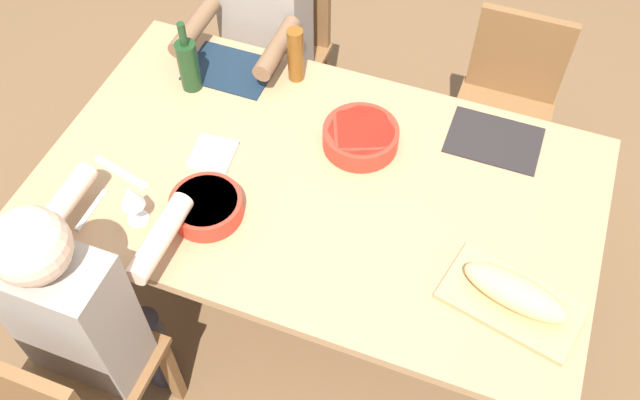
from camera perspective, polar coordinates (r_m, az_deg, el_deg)
ground_plane at (r=2.94m, az=-0.00°, el=-7.36°), size 8.00×8.00×0.00m
dining_table at (r=2.38m, az=-0.00°, el=0.53°), size 1.85×1.08×0.74m
chair_far_right at (r=3.04m, az=14.99°, el=7.84°), size 0.40×0.40×0.85m
chair_far_left at (r=3.20m, az=-3.15°, el=12.63°), size 0.40×0.40×0.85m
diner_far_left at (r=2.94m, az=-4.74°, el=13.61°), size 0.41×0.53×1.20m
chair_near_left at (r=2.37m, az=-19.86°, el=-14.43°), size 0.40×0.40×0.85m
diner_near_left at (r=2.23m, az=-18.88°, el=-8.34°), size 0.41×0.53×1.20m
serving_bowl_fruit at (r=2.40m, az=3.35°, el=5.25°), size 0.26×0.26×0.08m
serving_bowl_greens at (r=2.24m, az=-9.30°, el=-0.48°), size 0.23×0.23×0.07m
cutting_board at (r=2.14m, az=15.38°, el=-8.00°), size 0.44×0.30×0.02m
bread_loaf at (r=2.09m, az=15.71°, el=-7.27°), size 0.34×0.18×0.09m
wine_bottle at (r=2.60m, az=-10.73°, el=10.88°), size 0.08×0.08×0.29m
beer_bottle at (r=2.59m, az=-2.01°, el=11.79°), size 0.06×0.06×0.22m
wine_glass at (r=2.21m, az=-15.22°, el=0.19°), size 0.08×0.08×0.17m
placemat_far_right at (r=2.51m, az=14.07°, el=4.78°), size 0.32×0.23×0.01m
placemat_far_left at (r=2.71m, az=-7.36°, el=10.54°), size 0.32×0.23×0.01m
fork_near_left at (r=2.36m, az=-18.23°, el=-0.79°), size 0.02×0.17×0.01m
carving_knife at (r=2.43m, az=-15.98°, el=2.17°), size 0.23×0.08×0.01m
napkin_stack at (r=2.41m, az=-8.73°, el=3.72°), size 0.15×0.15×0.02m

